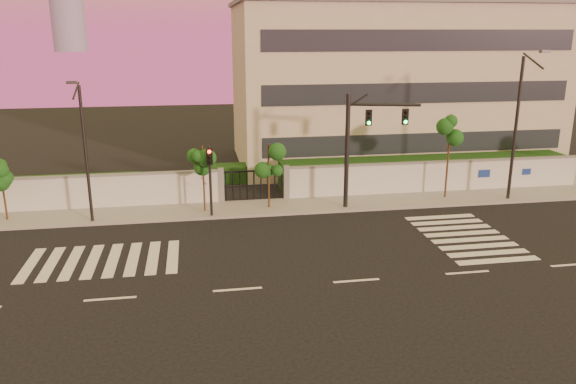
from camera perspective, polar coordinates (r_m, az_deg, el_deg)
name	(u,v)px	position (r m, az deg, el deg)	size (l,w,h in m)	color
ground	(356,281)	(24.06, 6.95, -8.95)	(120.00, 120.00, 0.00)	black
sidewalk	(307,205)	(33.55, 1.94, -1.36)	(60.00, 3.00, 0.15)	gray
perimeter_wall	(304,183)	(34.70, 1.63, 0.95)	(60.00, 0.36, 2.20)	silver
hedge_row	(312,175)	(37.57, 2.41, 1.72)	(41.00, 4.25, 1.80)	#153911
institutional_building	(391,83)	(45.71, 10.40, 10.84)	(24.40, 12.40, 12.25)	#BAB39D
road_markings	(302,250)	(27.05, 1.48, -5.89)	(57.00, 7.62, 0.02)	silver
street_tree_b	(1,175)	(33.88, -27.10, 1.56)	(1.32, 1.05, 3.62)	#382314
street_tree_c	(203,164)	(31.97, -8.60, 2.84)	(1.31, 1.04, 3.95)	#382314
street_tree_d	(269,161)	(32.29, -1.97, 3.13)	(1.41, 1.12, 3.93)	#382314
street_tree_e	(450,137)	(35.49, 16.12, 5.35)	(1.46, 1.16, 5.31)	#382314
traffic_signal_main	(362,137)	(32.45, 7.51, 5.53)	(4.22, 1.22, 6.74)	black
traffic_signal_secondary	(210,173)	(31.10, -7.93, 1.91)	(0.32, 0.32, 4.10)	black
streetlight_west	(85,148)	(31.28, -19.97, 4.22)	(0.47, 1.88, 7.80)	black
streetlight_east	(518,122)	(36.13, 22.35, 6.61)	(0.54, 2.19, 9.12)	black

